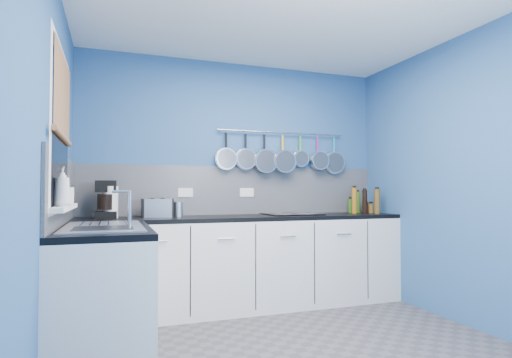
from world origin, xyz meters
TOP-DOWN VIEW (x-y plane):
  - floor at (0.00, 0.00)m, footprint 3.20×3.00m
  - ceiling at (0.00, 0.00)m, footprint 3.20×3.00m
  - wall_back at (0.00, 1.51)m, footprint 3.20×0.02m
  - wall_front at (0.00, -1.51)m, footprint 3.20×0.02m
  - wall_left at (-1.61, 0.00)m, footprint 0.02×3.00m
  - wall_right at (1.61, 0.00)m, footprint 0.02×3.00m
  - backsplash_back at (0.00, 1.49)m, footprint 3.20×0.02m
  - backsplash_left at (-1.59, 0.60)m, footprint 0.02×1.80m
  - cabinet_run_back at (0.00, 1.20)m, footprint 3.20×0.60m
  - worktop_back at (0.00, 1.20)m, footprint 3.20×0.60m
  - cabinet_run_left at (-1.30, 0.30)m, footprint 0.60×1.20m
  - worktop_left at (-1.30, 0.30)m, footprint 0.60×1.20m
  - window_frame at (-1.58, 0.30)m, footprint 0.01×1.00m
  - window_glass at (-1.57, 0.30)m, footprint 0.01×0.90m
  - bamboo_blind at (-1.56, 0.30)m, footprint 0.01×0.90m
  - window_sill at (-1.55, 0.30)m, footprint 0.10×0.98m
  - sink_unit at (-1.30, 0.30)m, footprint 0.50×0.95m
  - mixer_tap at (-1.14, 0.12)m, footprint 0.12×0.08m
  - socket_left at (-0.55, 1.48)m, footprint 0.15×0.01m
  - socket_right at (0.10, 1.48)m, footprint 0.15×0.01m
  - pot_rail at (0.50, 1.45)m, footprint 1.45×0.02m
  - soap_bottle_a at (-1.53, 0.02)m, footprint 0.11×0.12m
  - soap_bottle_b at (-1.53, 0.23)m, footprint 0.09×0.09m
  - paper_towel at (-1.26, 1.24)m, footprint 0.15×0.15m
  - coffee_maker at (-1.30, 1.25)m, footprint 0.20×0.22m
  - toaster at (-0.85, 1.27)m, footprint 0.28×0.19m
  - canister at (-0.65, 1.29)m, footprint 0.11×0.11m
  - hob at (0.51, 1.25)m, footprint 0.55×0.48m
  - pan_0 at (-0.13, 1.44)m, footprint 0.22×0.05m
  - pan_1 at (0.08, 1.44)m, footprint 0.22×0.06m
  - pan_2 at (0.29, 1.44)m, footprint 0.26×0.09m
  - pan_3 at (0.50, 1.44)m, footprint 0.25×0.11m
  - pan_4 at (0.71, 1.44)m, footprint 0.18×0.06m
  - pan_5 at (0.92, 1.44)m, footprint 0.21×0.10m
  - pan_6 at (1.14, 1.44)m, footprint 0.25×0.05m
  - condiment_0 at (1.46, 1.31)m, footprint 0.07×0.07m
  - condiment_1 at (1.36, 1.33)m, footprint 0.06×0.06m
  - condiment_2 at (1.27, 1.32)m, footprint 0.06×0.06m
  - condiment_3 at (1.47, 1.22)m, footprint 0.06×0.06m
  - condiment_4 at (1.38, 1.21)m, footprint 0.05×0.05m
  - condiment_5 at (1.25, 1.22)m, footprint 0.06×0.06m
  - condiment_6 at (1.47, 1.11)m, footprint 0.06×0.06m

SIDE VIEW (x-z plane):
  - floor at x=0.00m, z-range -0.02..0.00m
  - cabinet_run_back at x=0.00m, z-range 0.00..0.86m
  - cabinet_run_left at x=-1.30m, z-range 0.00..0.86m
  - worktop_back at x=0.00m, z-range 0.86..0.90m
  - worktop_left at x=-1.30m, z-range 0.86..0.90m
  - sink_unit at x=-1.30m, z-range 0.90..0.91m
  - hob at x=0.51m, z-range 0.90..0.91m
  - condiment_3 at x=1.47m, z-range 0.90..1.00m
  - condiment_0 at x=1.46m, z-range 0.90..1.02m
  - canister at x=-0.65m, z-range 0.90..1.04m
  - condiment_2 at x=1.27m, z-range 0.90..1.06m
  - toaster at x=-0.85m, z-range 0.90..1.07m
  - condiment_1 at x=1.36m, z-range 0.90..1.14m
  - condiment_4 at x=1.38m, z-range 0.90..1.16m
  - mixer_tap at x=-1.14m, z-range 0.90..1.16m
  - condiment_6 at x=1.47m, z-range 0.90..1.17m
  - window_sill at x=-1.55m, z-range 1.02..1.05m
  - condiment_5 at x=1.25m, z-range 0.90..1.18m
  - paper_towel at x=-1.26m, z-range 0.90..1.19m
  - coffee_maker at x=-1.30m, z-range 0.90..1.24m
  - socket_left at x=-0.55m, z-range 1.09..1.18m
  - socket_right at x=0.10m, z-range 1.09..1.18m
  - soap_bottle_b at x=-1.53m, z-range 1.05..1.22m
  - backsplash_back at x=0.00m, z-range 0.90..1.40m
  - backsplash_left at x=-1.59m, z-range 0.90..1.40m
  - soap_bottle_a at x=-1.53m, z-range 1.05..1.29m
  - wall_back at x=0.00m, z-range 0.00..2.50m
  - wall_front at x=0.00m, z-range 0.00..2.50m
  - wall_left at x=-1.61m, z-range 0.00..2.50m
  - wall_right at x=1.61m, z-range 0.00..2.50m
  - window_glass at x=-1.57m, z-range 1.05..2.05m
  - window_frame at x=-1.58m, z-range 1.00..2.10m
  - pan_2 at x=0.29m, z-range 1.33..1.78m
  - pan_3 at x=0.50m, z-range 1.34..1.78m
  - pan_6 at x=1.14m, z-range 1.34..1.78m
  - pan_0 at x=-0.13m, z-range 1.37..1.78m
  - pan_1 at x=0.08m, z-range 1.37..1.78m
  - pan_5 at x=0.92m, z-range 1.38..1.78m
  - pan_4 at x=0.71m, z-range 1.41..1.78m
  - bamboo_blind at x=-1.56m, z-range 1.50..2.05m
  - pot_rail at x=0.50m, z-range 1.77..1.79m
  - ceiling at x=0.00m, z-range 2.50..2.52m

